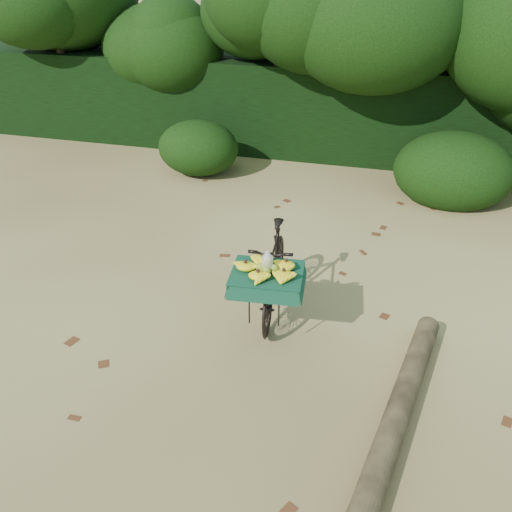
# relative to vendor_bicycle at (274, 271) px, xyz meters

# --- Properties ---
(ground) EXTENTS (80.00, 80.00, 0.00)m
(ground) POSITION_rel_vendor_bicycle_xyz_m (0.61, -0.41, -0.52)
(ground) COLOR tan
(ground) RESTS_ON ground
(vendor_bicycle) EXTENTS (0.79, 1.81, 1.03)m
(vendor_bicycle) POSITION_rel_vendor_bicycle_xyz_m (0.00, 0.00, 0.00)
(vendor_bicycle) COLOR black
(vendor_bicycle) RESTS_ON ground
(fallen_log) EXTENTS (0.82, 3.19, 0.23)m
(fallen_log) POSITION_rel_vendor_bicycle_xyz_m (1.47, -1.59, -0.41)
(fallen_log) COLOR brown
(fallen_log) RESTS_ON ground
(hedge_backdrop) EXTENTS (26.00, 1.80, 1.80)m
(hedge_backdrop) POSITION_rel_vendor_bicycle_xyz_m (0.61, 5.89, 0.38)
(hedge_backdrop) COLOR black
(hedge_backdrop) RESTS_ON ground
(tree_row) EXTENTS (14.50, 2.00, 4.00)m
(tree_row) POSITION_rel_vendor_bicycle_xyz_m (-0.04, 5.09, 1.48)
(tree_row) COLOR black
(tree_row) RESTS_ON ground
(bush_clumps) EXTENTS (8.80, 1.70, 0.90)m
(bush_clumps) POSITION_rel_vendor_bicycle_xyz_m (1.11, 3.89, -0.07)
(bush_clumps) COLOR black
(bush_clumps) RESTS_ON ground
(leaf_litter) EXTENTS (7.00, 7.30, 0.01)m
(leaf_litter) POSITION_rel_vendor_bicycle_xyz_m (0.61, 0.24, -0.52)
(leaf_litter) COLOR #522B15
(leaf_litter) RESTS_ON ground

